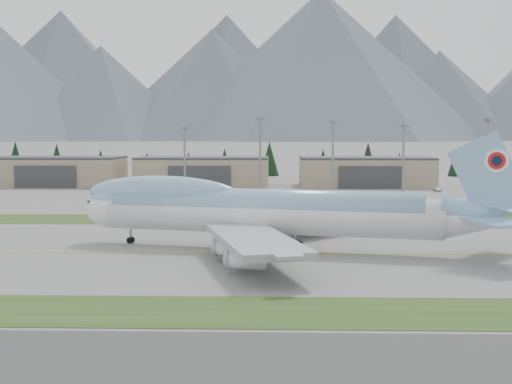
{
  "coord_description": "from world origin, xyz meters",
  "views": [
    {
      "loc": [
        12.58,
        -113.3,
        19.07
      ],
      "look_at": [
        8.43,
        23.5,
        8.0
      ],
      "focal_mm": 50.0,
      "sensor_mm": 36.0,
      "label": 1
    }
  ],
  "objects_px": {
    "hangar_right": "(365,172)",
    "service_vehicle_c": "(437,191)",
    "hangar_center": "(203,171)",
    "service_vehicle_a": "(131,190)",
    "service_vehicle_b": "(277,193)",
    "boeing_747_freighter": "(265,211)",
    "hangar_left": "(57,171)"
  },
  "relations": [
    {
      "from": "service_vehicle_a",
      "to": "service_vehicle_b",
      "type": "bearing_deg",
      "value": -22.38
    },
    {
      "from": "hangar_right",
      "to": "service_vehicle_a",
      "type": "distance_m",
      "value": 85.4
    },
    {
      "from": "hangar_left",
      "to": "hangar_right",
      "type": "height_order",
      "value": "same"
    },
    {
      "from": "hangar_left",
      "to": "hangar_right",
      "type": "distance_m",
      "value": 115.0
    },
    {
      "from": "hangar_center",
      "to": "hangar_right",
      "type": "distance_m",
      "value": 60.0
    },
    {
      "from": "hangar_center",
      "to": "hangar_right",
      "type": "height_order",
      "value": "same"
    },
    {
      "from": "boeing_747_freighter",
      "to": "service_vehicle_b",
      "type": "height_order",
      "value": "boeing_747_freighter"
    },
    {
      "from": "boeing_747_freighter",
      "to": "service_vehicle_a",
      "type": "bearing_deg",
      "value": 124.68
    },
    {
      "from": "hangar_center",
      "to": "service_vehicle_a",
      "type": "distance_m",
      "value": 29.99
    },
    {
      "from": "service_vehicle_b",
      "to": "hangar_left",
      "type": "bearing_deg",
      "value": 89.2
    },
    {
      "from": "hangar_left",
      "to": "service_vehicle_b",
      "type": "xyz_separation_m",
      "value": [
        82.38,
        -33.09,
        -5.39
      ]
    },
    {
      "from": "service_vehicle_a",
      "to": "hangar_center",
      "type": "bearing_deg",
      "value": 31.99
    },
    {
      "from": "boeing_747_freighter",
      "to": "hangar_right",
      "type": "height_order",
      "value": "boeing_747_freighter"
    },
    {
      "from": "service_vehicle_b",
      "to": "boeing_747_freighter",
      "type": "bearing_deg",
      "value": -159.84
    },
    {
      "from": "hangar_right",
      "to": "service_vehicle_a",
      "type": "xyz_separation_m",
      "value": [
        -83.28,
        -18.12,
        -5.39
      ]
    },
    {
      "from": "hangar_center",
      "to": "service_vehicle_a",
      "type": "xyz_separation_m",
      "value": [
        -23.28,
        -18.12,
        -5.39
      ]
    },
    {
      "from": "hangar_right",
      "to": "service_vehicle_b",
      "type": "xyz_separation_m",
      "value": [
        -32.62,
        -33.09,
        -5.39
      ]
    },
    {
      "from": "hangar_left",
      "to": "service_vehicle_b",
      "type": "distance_m",
      "value": 88.94
    },
    {
      "from": "boeing_747_freighter",
      "to": "service_vehicle_b",
      "type": "distance_m",
      "value": 112.82
    },
    {
      "from": "boeing_747_freighter",
      "to": "service_vehicle_c",
      "type": "xyz_separation_m",
      "value": [
        55.52,
        122.2,
        -6.48
      ]
    },
    {
      "from": "service_vehicle_a",
      "to": "hangar_left",
      "type": "bearing_deg",
      "value": 144.35
    },
    {
      "from": "boeing_747_freighter",
      "to": "service_vehicle_a",
      "type": "height_order",
      "value": "boeing_747_freighter"
    },
    {
      "from": "service_vehicle_a",
      "to": "service_vehicle_b",
      "type": "height_order",
      "value": "service_vehicle_b"
    },
    {
      "from": "boeing_747_freighter",
      "to": "service_vehicle_a",
      "type": "distance_m",
      "value": 136.77
    },
    {
      "from": "service_vehicle_a",
      "to": "service_vehicle_c",
      "type": "xyz_separation_m",
      "value": [
        104.35,
        -5.39,
        0.0
      ]
    },
    {
      "from": "service_vehicle_a",
      "to": "service_vehicle_c",
      "type": "distance_m",
      "value": 104.49
    },
    {
      "from": "hangar_center",
      "to": "service_vehicle_a",
      "type": "relative_size",
      "value": 13.94
    },
    {
      "from": "hangar_center",
      "to": "service_vehicle_c",
      "type": "distance_m",
      "value": 84.59
    },
    {
      "from": "service_vehicle_a",
      "to": "service_vehicle_c",
      "type": "relative_size",
      "value": 0.74
    },
    {
      "from": "hangar_center",
      "to": "service_vehicle_b",
      "type": "height_order",
      "value": "hangar_center"
    },
    {
      "from": "hangar_right",
      "to": "service_vehicle_c",
      "type": "bearing_deg",
      "value": -48.12
    },
    {
      "from": "service_vehicle_a",
      "to": "service_vehicle_c",
      "type": "bearing_deg",
      "value": -8.87
    }
  ]
}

